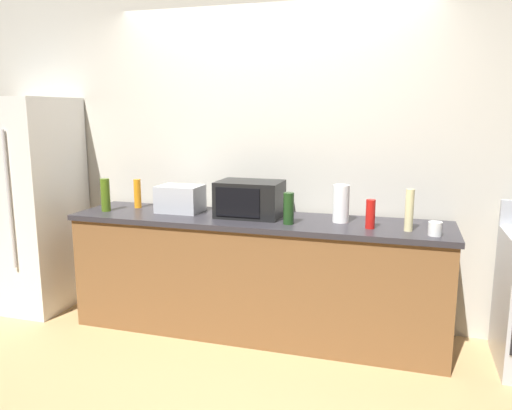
{
  "coord_description": "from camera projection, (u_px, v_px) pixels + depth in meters",
  "views": [
    {
      "loc": [
        1.05,
        -3.07,
        1.68
      ],
      "look_at": [
        0.0,
        0.4,
        1.0
      ],
      "focal_mm": 34.84,
      "sensor_mm": 36.0,
      "label": 1
    }
  ],
  "objects": [
    {
      "name": "ground_plane",
      "position": [
        240.0,
        354.0,
        3.49
      ],
      "size": [
        8.0,
        8.0,
        0.0
      ],
      "primitive_type": "plane",
      "color": "tan"
    },
    {
      "name": "back_wall",
      "position": [
        271.0,
        154.0,
        4.01
      ],
      "size": [
        6.4,
        0.1,
        2.7
      ],
      "primitive_type": "cube",
      "color": "beige",
      "rests_on": "ground_plane"
    },
    {
      "name": "counter_run",
      "position": [
        256.0,
        276.0,
        3.79
      ],
      "size": [
        2.84,
        0.64,
        0.9
      ],
      "color": "brown",
      "rests_on": "ground_plane"
    },
    {
      "name": "refrigerator",
      "position": [
        29.0,
        204.0,
        4.29
      ],
      "size": [
        0.72,
        0.73,
        1.8
      ],
      "color": "white",
      "rests_on": "ground_plane"
    },
    {
      "name": "microwave",
      "position": [
        250.0,
        199.0,
        3.74
      ],
      "size": [
        0.48,
        0.35,
        0.27
      ],
      "color": "black",
      "rests_on": "counter_run"
    },
    {
      "name": "toaster_oven",
      "position": [
        180.0,
        199.0,
        3.93
      ],
      "size": [
        0.34,
        0.26,
        0.21
      ],
      "primitive_type": "cube",
      "color": "#B7BABF",
      "rests_on": "counter_run"
    },
    {
      "name": "paper_towel_roll",
      "position": [
        341.0,
        204.0,
        3.55
      ],
      "size": [
        0.12,
        0.12,
        0.27
      ],
      "primitive_type": "cylinder",
      "color": "white",
      "rests_on": "counter_run"
    },
    {
      "name": "bottle_hand_soap",
      "position": [
        409.0,
        210.0,
        3.28
      ],
      "size": [
        0.06,
        0.06,
        0.28
      ],
      "primitive_type": "cylinder",
      "color": "beige",
      "rests_on": "counter_run"
    },
    {
      "name": "bottle_dish_soap",
      "position": [
        137.0,
        194.0,
        4.09
      ],
      "size": [
        0.06,
        0.06,
        0.24
      ],
      "primitive_type": "cylinder",
      "color": "orange",
      "rests_on": "counter_run"
    },
    {
      "name": "bottle_olive_oil",
      "position": [
        105.0,
        195.0,
        3.95
      ],
      "size": [
        0.07,
        0.07,
        0.26
      ],
      "primitive_type": "cylinder",
      "color": "#4C6B19",
      "rests_on": "counter_run"
    },
    {
      "name": "bottle_wine",
      "position": [
        289.0,
        208.0,
        3.49
      ],
      "size": [
        0.07,
        0.07,
        0.22
      ],
      "primitive_type": "cylinder",
      "color": "#1E3F19",
      "rests_on": "counter_run"
    },
    {
      "name": "bottle_hot_sauce",
      "position": [
        370.0,
        214.0,
        3.36
      ],
      "size": [
        0.06,
        0.06,
        0.2
      ],
      "primitive_type": "cylinder",
      "color": "red",
      "rests_on": "counter_run"
    },
    {
      "name": "mug_white",
      "position": [
        435.0,
        229.0,
        3.17
      ],
      "size": [
        0.09,
        0.09,
        0.09
      ],
      "primitive_type": "cylinder",
      "color": "white",
      "rests_on": "counter_run"
    }
  ]
}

